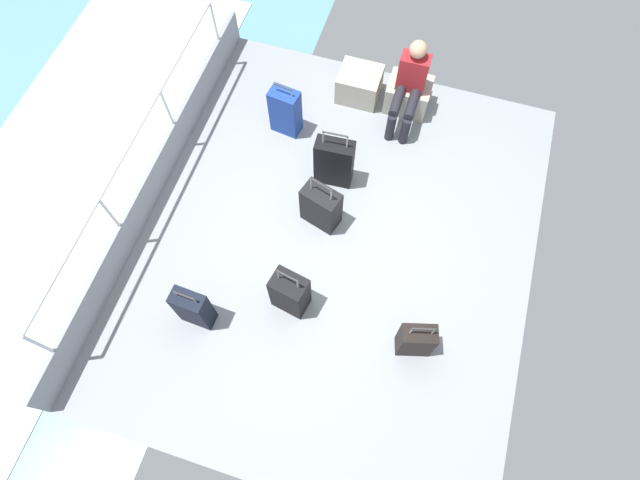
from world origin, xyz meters
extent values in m
cube|color=gray|center=(0.00, 0.00, -0.03)|extent=(4.40, 5.20, 0.06)
cube|color=gray|center=(-2.17, 0.00, 0.23)|extent=(0.06, 5.20, 0.45)
cylinder|color=silver|center=(-2.17, -2.08, 0.50)|extent=(0.04, 0.04, 1.00)
cylinder|color=silver|center=(-2.17, -0.69, 0.50)|extent=(0.04, 0.04, 1.00)
cylinder|color=silver|center=(-2.17, 0.69, 0.50)|extent=(0.04, 0.04, 1.00)
cylinder|color=silver|center=(-2.17, 2.08, 0.50)|extent=(0.04, 0.04, 1.00)
cylinder|color=silver|center=(-2.17, 0.00, 1.00)|extent=(0.04, 4.16, 0.04)
cube|color=white|center=(-3.60, 0.00, -0.34)|extent=(2.40, 7.28, 0.01)
cube|color=#9E9989|center=(-0.30, 2.12, 0.20)|extent=(0.52, 0.46, 0.40)
torus|color=tan|center=(-0.57, 2.12, 0.28)|extent=(0.02, 0.12, 0.12)
torus|color=tan|center=(-0.03, 2.12, 0.28)|extent=(0.02, 0.12, 0.12)
cube|color=#9E9989|center=(0.33, 2.13, 0.20)|extent=(0.53, 0.43, 0.41)
torus|color=tan|center=(0.06, 2.13, 0.29)|extent=(0.02, 0.12, 0.12)
torus|color=tan|center=(0.61, 2.13, 0.29)|extent=(0.02, 0.12, 0.12)
cube|color=maroon|center=(0.33, 2.08, 0.65)|extent=(0.34, 0.20, 0.48)
sphere|color=tan|center=(0.33, 2.08, 1.01)|extent=(0.20, 0.20, 0.20)
cylinder|color=black|center=(0.42, 1.78, 0.45)|extent=(0.12, 0.40, 0.12)
cylinder|color=black|center=(0.42, 1.58, 0.20)|extent=(0.11, 0.11, 0.41)
cylinder|color=black|center=(0.24, 1.78, 0.45)|extent=(0.12, 0.40, 0.12)
cylinder|color=black|center=(0.24, 1.58, 0.20)|extent=(0.11, 0.11, 0.41)
cube|color=black|center=(-0.23, -0.82, 0.30)|extent=(0.40, 0.31, 0.61)
cylinder|color=#A5A8AD|center=(-0.34, -0.80, 0.70)|extent=(0.02, 0.02, 0.18)
cylinder|color=#A5A8AD|center=(-0.13, -0.85, 0.70)|extent=(0.02, 0.02, 0.18)
cylinder|color=#2D2D2D|center=(-0.23, -0.82, 0.79)|extent=(0.23, 0.06, 0.02)
cube|color=green|center=(-0.21, -0.70, 0.38)|extent=(0.05, 0.02, 0.08)
cube|color=black|center=(1.11, -0.92, 0.28)|extent=(0.38, 0.27, 0.56)
cylinder|color=#A5A8AD|center=(1.01, -0.94, 0.64)|extent=(0.02, 0.02, 0.15)
cylinder|color=#A5A8AD|center=(1.20, -0.89, 0.64)|extent=(0.02, 0.02, 0.15)
cylinder|color=#2D2D2D|center=(1.11, -0.92, 0.71)|extent=(0.22, 0.08, 0.02)
cube|color=silver|center=(1.08, -0.82, 0.36)|extent=(0.05, 0.02, 0.08)
cube|color=black|center=(-0.25, 0.80, 0.34)|extent=(0.45, 0.23, 0.69)
cylinder|color=#A5A8AD|center=(-0.38, 0.79, 0.78)|extent=(0.02, 0.02, 0.18)
cylinder|color=#A5A8AD|center=(-0.12, 0.81, 0.78)|extent=(0.02, 0.02, 0.18)
cylinder|color=#2D2D2D|center=(-0.25, 0.80, 0.87)|extent=(0.28, 0.04, 0.02)
cube|color=green|center=(-0.25, 0.91, 0.49)|extent=(0.05, 0.01, 0.08)
cube|color=black|center=(-1.11, -1.27, 0.31)|extent=(0.35, 0.20, 0.63)
cylinder|color=#A5A8AD|center=(-1.21, -1.27, 0.67)|extent=(0.02, 0.02, 0.09)
cylinder|color=#A5A8AD|center=(-1.00, -1.28, 0.67)|extent=(0.02, 0.02, 0.09)
cylinder|color=#2D2D2D|center=(-1.11, -1.27, 0.72)|extent=(0.23, 0.03, 0.02)
cube|color=green|center=(-1.10, -1.17, 0.43)|extent=(0.05, 0.01, 0.08)
cube|color=black|center=(-0.23, 0.23, 0.29)|extent=(0.47, 0.35, 0.57)
cylinder|color=#A5A8AD|center=(-0.35, 0.27, 0.67)|extent=(0.02, 0.02, 0.19)
cylinder|color=#A5A8AD|center=(-0.11, 0.20, 0.67)|extent=(0.02, 0.02, 0.19)
cylinder|color=#2D2D2D|center=(-0.23, 0.23, 0.77)|extent=(0.27, 0.10, 0.02)
cube|color=silver|center=(-0.19, 0.35, 0.33)|extent=(0.05, 0.02, 0.08)
cube|color=navy|center=(-1.02, 1.34, 0.32)|extent=(0.38, 0.26, 0.65)
cylinder|color=#A5A8AD|center=(-1.13, 1.35, 0.70)|extent=(0.02, 0.02, 0.10)
cylinder|color=#A5A8AD|center=(-0.92, 1.32, 0.70)|extent=(0.02, 0.02, 0.10)
cylinder|color=#2D2D2D|center=(-1.02, 1.34, 0.75)|extent=(0.23, 0.05, 0.02)
cube|color=green|center=(-1.01, 1.45, 0.44)|extent=(0.05, 0.01, 0.08)
camera|label=1|loc=(0.56, -2.36, 5.26)|focal=28.70mm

